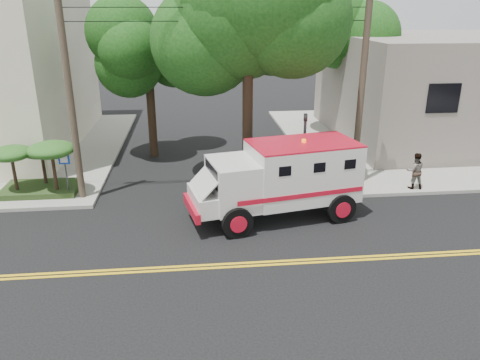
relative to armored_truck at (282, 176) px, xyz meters
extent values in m
plane|color=black|center=(-2.48, -3.50, -1.67)|extent=(100.00, 100.00, 0.00)
cube|color=gray|center=(11.02, 10.00, -1.60)|extent=(17.00, 17.00, 0.15)
cube|color=slate|center=(12.52, 10.50, 1.48)|extent=(14.00, 12.00, 6.00)
cylinder|color=#382D23|center=(-8.08, 2.50, 2.83)|extent=(0.28, 0.28, 9.00)
cylinder|color=#382D23|center=(3.82, 2.70, 2.83)|extent=(0.28, 0.28, 9.00)
cylinder|color=black|center=(-0.98, 3.00, 1.83)|extent=(0.44, 0.44, 7.00)
sphere|color=#0F3A10|center=(-0.98, 3.00, 5.33)|extent=(5.32, 5.32, 5.32)
sphere|color=#0F3A10|center=(0.16, 2.24, 5.90)|extent=(4.56, 4.56, 4.56)
cylinder|color=black|center=(-5.48, 8.50, 1.13)|extent=(0.44, 0.44, 5.60)
sphere|color=#0F3A10|center=(-5.48, 8.50, 3.93)|extent=(3.92, 3.92, 3.92)
sphere|color=#0F3A10|center=(-4.64, 7.94, 4.35)|extent=(3.36, 3.36, 3.36)
cylinder|color=black|center=(6.02, 12.50, 1.30)|extent=(0.44, 0.44, 5.95)
sphere|color=#0F3A10|center=(6.02, 12.50, 4.28)|extent=(4.20, 4.20, 4.20)
sphere|color=#0F3A10|center=(6.92, 11.90, 4.73)|extent=(3.60, 3.60, 3.60)
cylinder|color=#3F3F42|center=(1.32, 2.10, 0.13)|extent=(0.12, 0.12, 3.60)
imported|color=#3F3F42|center=(1.32, 2.10, 1.48)|extent=(0.15, 0.18, 0.90)
cylinder|color=#3F3F42|center=(-8.68, 2.70, -0.67)|extent=(0.06, 0.06, 2.00)
cube|color=#0C33A5|center=(-8.68, 2.64, 0.13)|extent=(0.45, 0.03, 0.45)
cube|color=#1E3314|center=(-9.98, 3.30, -1.40)|extent=(3.20, 2.00, 0.24)
cylinder|color=black|center=(-10.88, 3.00, -0.52)|extent=(0.14, 0.14, 1.52)
ellipsoid|color=#1F5018|center=(-10.88, 3.00, 0.33)|extent=(1.73, 1.73, 0.60)
cylinder|color=black|center=(-9.88, 3.70, -0.60)|extent=(0.14, 0.14, 1.36)
ellipsoid|color=#1F5018|center=(-9.88, 3.70, 0.16)|extent=(1.55, 1.55, 0.54)
cylinder|color=black|center=(-9.18, 2.80, -0.44)|extent=(0.14, 0.14, 1.68)
ellipsoid|color=#1F5018|center=(-9.18, 2.80, 0.50)|extent=(1.91, 1.91, 0.66)
cube|color=silver|center=(0.82, 0.17, 0.13)|extent=(4.40, 3.12, 2.16)
cube|color=silver|center=(-1.90, -0.39, -0.08)|extent=(2.07, 2.55, 1.75)
cube|color=black|center=(-2.69, -0.55, 0.38)|extent=(0.41, 1.73, 0.72)
cube|color=silver|center=(-2.96, -0.61, -0.59)|extent=(1.32, 2.20, 0.72)
cube|color=#B40D22|center=(-3.46, -0.71, -0.85)|extent=(0.63, 2.20, 0.36)
cube|color=#B40D22|center=(0.82, 0.17, 1.24)|extent=(4.40, 3.12, 0.06)
cylinder|color=black|center=(-1.87, -1.56, -1.11)|extent=(1.17, 0.55, 1.13)
cylinder|color=black|center=(-2.33, 0.70, -1.11)|extent=(1.17, 0.55, 1.13)
cylinder|color=black|center=(2.16, -0.73, -1.11)|extent=(1.17, 0.55, 1.13)
cylinder|color=black|center=(1.70, 1.52, -1.11)|extent=(1.17, 0.55, 1.13)
imported|color=gray|center=(3.27, 2.00, -0.63)|extent=(0.66, 0.44, 1.78)
imported|color=gray|center=(6.32, 2.00, -0.71)|extent=(0.86, 0.71, 1.63)
camera|label=1|loc=(-3.31, -16.43, 6.09)|focal=35.00mm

